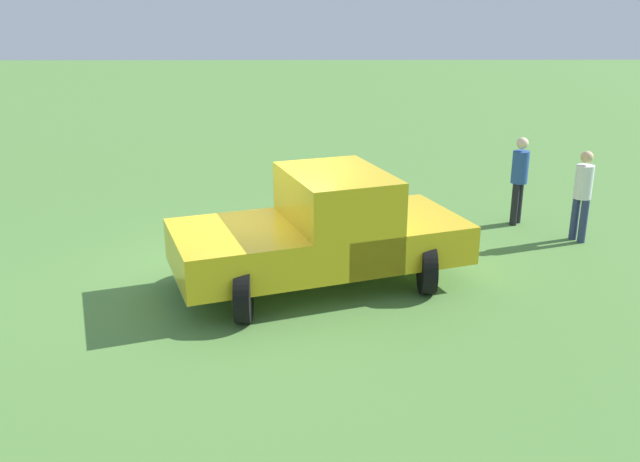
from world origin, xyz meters
The scene contains 4 objects.
ground_plane centered at (0.00, 0.00, 0.00)m, with size 80.00×80.00×0.00m, color #54843D.
pickup_truck centered at (-0.33, -1.08, 0.94)m, with size 3.34×4.88×1.81m.
person_bystander centered at (2.67, -4.92, 0.99)m, with size 0.45×0.45×1.75m.
person_visitor centered at (1.65, -5.79, 0.96)m, with size 0.43×0.43×1.70m.
Camera 1 is at (-10.37, -0.86, 4.33)m, focal length 38.55 mm.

